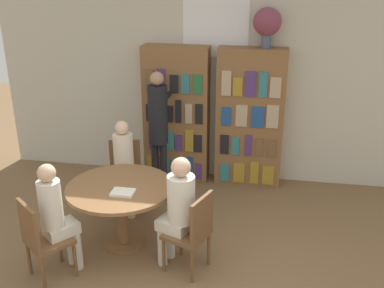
# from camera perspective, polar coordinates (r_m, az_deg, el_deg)

# --- Properties ---
(wall_back) EXTENTS (6.40, 0.07, 3.00)m
(wall_back) POSITION_cam_1_polar(r_m,az_deg,el_deg) (6.44, 2.94, 8.50)
(wall_back) COLOR beige
(wall_back) RESTS_ON ground_plane
(bookshelf_left) EXTENTS (0.93, 0.34, 1.96)m
(bookshelf_left) POSITION_cam_1_polar(r_m,az_deg,el_deg) (6.48, -1.99, 3.75)
(bookshelf_left) COLOR brown
(bookshelf_left) RESTS_ON ground_plane
(bookshelf_right) EXTENTS (0.93, 0.34, 1.96)m
(bookshelf_right) POSITION_cam_1_polar(r_m,az_deg,el_deg) (6.36, 7.34, 3.23)
(bookshelf_right) COLOR brown
(bookshelf_right) RESTS_ON ground_plane
(flower_vase) EXTENTS (0.37, 0.37, 0.52)m
(flower_vase) POSITION_cam_1_polar(r_m,az_deg,el_deg) (6.08, 9.53, 14.93)
(flower_vase) COLOR #475166
(flower_vase) RESTS_ON bookshelf_right
(reading_table) EXTENTS (1.18, 1.18, 0.74)m
(reading_table) POSITION_cam_1_polar(r_m,az_deg,el_deg) (5.02, -9.06, -6.57)
(reading_table) COLOR brown
(reading_table) RESTS_ON ground_plane
(chair_near_camera) EXTENTS (0.56, 0.56, 0.88)m
(chair_near_camera) POSITION_cam_1_polar(r_m,az_deg,el_deg) (4.74, -18.62, -11.14)
(chair_near_camera) COLOR brown
(chair_near_camera) RESTS_ON ground_plane
(chair_left_side) EXTENTS (0.49, 0.49, 0.88)m
(chair_left_side) POSITION_cam_1_polar(r_m,az_deg,el_deg) (5.90, -8.46, -3.42)
(chair_left_side) COLOR brown
(chair_left_side) RESTS_ON ground_plane
(chair_far_side) EXTENTS (0.52, 0.52, 0.88)m
(chair_far_side) POSITION_cam_1_polar(r_m,az_deg,el_deg) (4.61, 0.13, -10.84)
(chair_far_side) COLOR brown
(chair_far_side) RESTS_ON ground_plane
(seated_reader_left) EXTENTS (0.32, 0.39, 1.22)m
(seated_reader_left) POSITION_cam_1_polar(r_m,az_deg,el_deg) (5.66, -8.65, -2.41)
(seated_reader_left) COLOR beige
(seated_reader_left) RESTS_ON ground_plane
(seated_reader_right) EXTENTS (0.41, 0.38, 1.25)m
(seated_reader_right) POSITION_cam_1_polar(r_m,az_deg,el_deg) (4.57, -1.78, -7.83)
(seated_reader_right) COLOR beige
(seated_reader_right) RESTS_ON ground_plane
(seated_reader_back) EXTENTS (0.38, 0.39, 1.23)m
(seated_reader_back) POSITION_cam_1_polar(r_m,az_deg,el_deg) (4.70, -16.80, -8.46)
(seated_reader_back) COLOR beige
(seated_reader_back) RESTS_ON ground_plane
(librarian_standing) EXTENTS (0.26, 0.53, 1.71)m
(librarian_standing) POSITION_cam_1_polar(r_m,az_deg,el_deg) (6.04, -4.30, 2.81)
(librarian_standing) COLOR black
(librarian_standing) RESTS_ON ground_plane
(open_book_on_table) EXTENTS (0.24, 0.18, 0.03)m
(open_book_on_table) POSITION_cam_1_polar(r_m,az_deg,el_deg) (4.78, -8.77, -6.11)
(open_book_on_table) COLOR silver
(open_book_on_table) RESTS_ON reading_table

